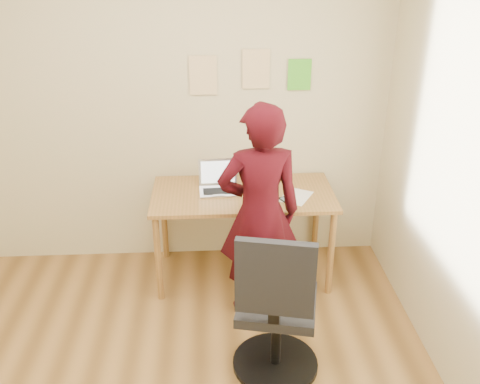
{
  "coord_description": "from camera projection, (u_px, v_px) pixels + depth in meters",
  "views": [
    {
      "loc": [
        0.34,
        -2.33,
        2.51
      ],
      "look_at": [
        0.52,
        0.95,
        0.95
      ],
      "focal_mm": 40.0,
      "sensor_mm": 36.0,
      "label": 1
    }
  ],
  "objects": [
    {
      "name": "laptop",
      "position": [
        219.0,
        184.0,
        4.15
      ],
      "size": [
        0.31,
        0.28,
        0.22
      ],
      "rotation": [
        0.0,
        0.0,
        0.05
      ],
      "color": "silver",
      "rests_on": "desk"
    },
    {
      "name": "paper_sheet",
      "position": [
        296.0,
        196.0,
        4.05
      ],
      "size": [
        0.3,
        0.33,
        0.0
      ],
      "primitive_type": "cube",
      "rotation": [
        0.0,
        0.0,
        -0.51
      ],
      "color": "white",
      "rests_on": "desk"
    },
    {
      "name": "wall_note_right",
      "position": [
        299.0,
        75.0,
        4.11
      ],
      "size": [
        0.18,
        0.0,
        0.24
      ],
      "primitive_type": "cube",
      "color": "green",
      "rests_on": "room"
    },
    {
      "name": "desk",
      "position": [
        243.0,
        203.0,
        4.15
      ],
      "size": [
        1.4,
        0.7,
        0.74
      ],
      "color": "olive",
      "rests_on": "ground"
    },
    {
      "name": "room",
      "position": [
        143.0,
        204.0,
        2.58
      ],
      "size": [
        3.58,
        3.58,
        2.78
      ],
      "color": "brown",
      "rests_on": "ground"
    },
    {
      "name": "wall_note_left",
      "position": [
        203.0,
        75.0,
        4.07
      ],
      "size": [
        0.21,
        0.0,
        0.3
      ],
      "primitive_type": "cube",
      "color": "#DFBC85",
      "rests_on": "room"
    },
    {
      "name": "wall_note_mid",
      "position": [
        256.0,
        69.0,
        4.07
      ],
      "size": [
        0.21,
        0.0,
        0.3
      ],
      "primitive_type": "cube",
      "color": "#DFBC85",
      "rests_on": "room"
    },
    {
      "name": "office_chair",
      "position": [
        276.0,
        316.0,
        3.22
      ],
      "size": [
        0.56,
        0.57,
        1.06
      ],
      "rotation": [
        0.0,
        0.0,
        -0.22
      ],
      "color": "black",
      "rests_on": "ground"
    },
    {
      "name": "phone",
      "position": [
        287.0,
        200.0,
        3.98
      ],
      "size": [
        0.12,
        0.15,
        0.01
      ],
      "rotation": [
        0.0,
        0.0,
        0.49
      ],
      "color": "black",
      "rests_on": "desk"
    },
    {
      "name": "person",
      "position": [
        259.0,
        214.0,
        3.68
      ],
      "size": [
        0.61,
        0.43,
        1.59
      ],
      "primitive_type": "imported",
      "rotation": [
        0.0,
        0.0,
        3.23
      ],
      "color": "#33070D",
      "rests_on": "ground"
    }
  ]
}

